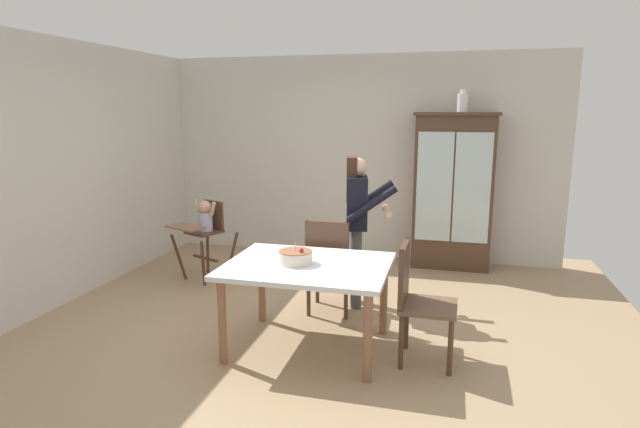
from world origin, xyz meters
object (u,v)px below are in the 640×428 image
at_px(high_chair_with_toddler, 204,225).
at_px(dining_chair_far_side, 329,260).
at_px(ceramic_vase, 463,102).
at_px(dining_table, 308,274).
at_px(birthday_cake, 295,257).
at_px(adult_person, 357,213).
at_px(dining_chair_right_end, 416,294).
at_px(china_cabinet, 453,191).

height_order(high_chair_with_toddler, dining_chair_far_side, dining_chair_far_side).
relative_size(ceramic_vase, dining_table, 0.20).
height_order(birthday_cake, dining_chair_far_side, dining_chair_far_side).
xyz_separation_m(adult_person, dining_chair_far_side, (-0.22, -0.32, -0.41)).
xyz_separation_m(dining_table, dining_chair_far_side, (0.00, 0.74, -0.09)).
height_order(ceramic_vase, dining_chair_far_side, ceramic_vase).
bearing_deg(dining_chair_far_side, dining_table, 88.45).
xyz_separation_m(high_chair_with_toddler, birthday_cake, (1.58, -1.47, 0.14)).
bearing_deg(dining_chair_right_end, dining_chair_far_side, 51.34).
xyz_separation_m(adult_person, birthday_cake, (-0.32, -1.08, -0.17)).
relative_size(high_chair_with_toddler, dining_chair_far_side, 0.99).
bearing_deg(adult_person, dining_chair_right_end, -159.37).
bearing_deg(birthday_cake, china_cabinet, 65.42).
xyz_separation_m(dining_table, birthday_cake, (-0.10, -0.02, 0.15)).
distance_m(dining_table, birthday_cake, 0.18).
bearing_deg(high_chair_with_toddler, birthday_cake, -19.93).
bearing_deg(dining_table, high_chair_with_toddler, 139.07).
distance_m(china_cabinet, dining_chair_right_end, 2.73).
distance_m(ceramic_vase, birthday_cake, 3.27).
xyz_separation_m(high_chair_with_toddler, dining_chair_right_end, (2.56, -1.45, -0.10)).
distance_m(dining_table, dining_chair_right_end, 0.89).
xyz_separation_m(china_cabinet, dining_chair_far_side, (-1.13, -1.94, -0.43)).
bearing_deg(dining_table, dining_chair_right_end, 0.04).
height_order(adult_person, birthday_cake, adult_person).
relative_size(ceramic_vase, birthday_cake, 0.96).
height_order(ceramic_vase, dining_chair_right_end, ceramic_vase).
bearing_deg(china_cabinet, high_chair_with_toddler, -156.30).
relative_size(high_chair_with_toddler, birthday_cake, 3.39).
distance_m(china_cabinet, high_chair_with_toddler, 3.09).
bearing_deg(adult_person, high_chair_with_toddler, 66.73).
height_order(dining_chair_far_side, dining_chair_right_end, same).
height_order(china_cabinet, birthday_cake, china_cabinet).
xyz_separation_m(china_cabinet, ceramic_vase, (0.06, 0.00, 1.09)).
distance_m(dining_chair_far_side, dining_chair_right_end, 1.15).
distance_m(adult_person, dining_table, 1.13).
bearing_deg(dining_chair_right_end, ceramic_vase, -5.31).
relative_size(ceramic_vase, dining_chair_far_side, 0.28).
xyz_separation_m(ceramic_vase, dining_chair_right_end, (-0.31, -2.69, -1.52)).
height_order(china_cabinet, dining_chair_right_end, china_cabinet).
bearing_deg(birthday_cake, dining_chair_far_side, 82.26).
xyz_separation_m(china_cabinet, dining_chair_right_end, (-0.25, -2.69, -0.43)).
xyz_separation_m(adult_person, dining_chair_right_end, (0.67, -1.06, -0.41)).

